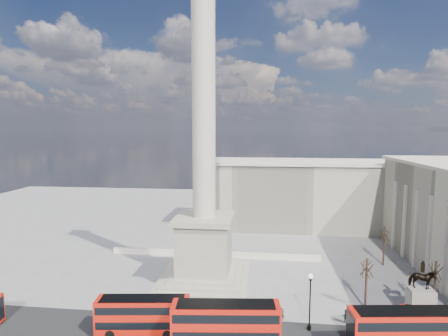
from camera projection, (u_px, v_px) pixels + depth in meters
name	position (u px, v px, depth m)	size (l,w,h in m)	color
ground	(199.00, 296.00, 51.15)	(180.00, 180.00, 0.00)	gray
nelsons_column	(204.00, 203.00, 54.66)	(14.00, 14.00, 49.85)	#A39D88
balustrade_wall	(214.00, 254.00, 66.89)	(40.00, 0.60, 1.10)	beige
building_northeast	(306.00, 194.00, 87.56)	(51.00, 17.00, 16.60)	beige
red_bus_a	(143.00, 315.00, 41.64)	(11.20, 3.74, 4.45)	red
red_bus_b	(226.00, 323.00, 39.37)	(12.40, 3.96, 4.94)	red
red_bus_d	(406.00, 331.00, 37.96)	(12.28, 4.14, 4.88)	red
victorian_lamp	(310.00, 297.00, 42.13)	(0.61, 0.61, 7.13)	black
equestrian_statue	(421.00, 299.00, 44.61)	(3.75, 2.81, 7.87)	beige
bare_tree_near	(436.00, 270.00, 45.64)	(1.74, 1.74, 7.63)	#332319
bare_tree_mid	(367.00, 267.00, 47.15)	(1.95, 1.95, 7.39)	#332319
bare_tree_far	(385.00, 234.00, 62.33)	(1.79, 1.79, 7.33)	#332319
pedestrian_walking	(282.00, 314.00, 44.79)	(0.57, 0.37, 1.55)	black
pedestrian_standing	(345.00, 316.00, 44.13)	(0.86, 0.67, 1.77)	black
pedestrian_crossing	(230.00, 305.00, 46.65)	(1.14, 0.48, 1.95)	black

